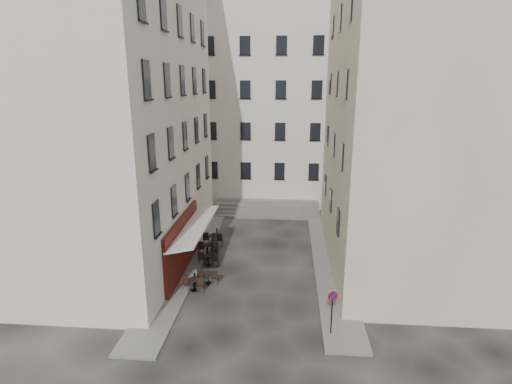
# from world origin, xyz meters

# --- Properties ---
(ground) EXTENTS (90.00, 90.00, 0.00)m
(ground) POSITION_xyz_m (0.00, 0.00, 0.00)
(ground) COLOR black
(ground) RESTS_ON ground
(sidewalk_left) EXTENTS (2.00, 22.00, 0.12)m
(sidewalk_left) POSITION_xyz_m (-4.50, 4.00, 0.06)
(sidewalk_left) COLOR slate
(sidewalk_left) RESTS_ON ground
(sidewalk_right) EXTENTS (2.00, 18.00, 0.12)m
(sidewalk_right) POSITION_xyz_m (4.50, 3.00, 0.06)
(sidewalk_right) COLOR slate
(sidewalk_right) RESTS_ON ground
(building_left) EXTENTS (12.20, 16.20, 20.60)m
(building_left) POSITION_xyz_m (-10.50, 3.00, 10.31)
(building_left) COLOR beige
(building_left) RESTS_ON ground
(building_right) EXTENTS (12.20, 14.20, 18.60)m
(building_right) POSITION_xyz_m (10.50, 3.50, 9.31)
(building_right) COLOR #B7AC88
(building_right) RESTS_ON ground
(building_back) EXTENTS (18.20, 10.20, 18.60)m
(building_back) POSITION_xyz_m (-1.00, 19.00, 9.31)
(building_back) COLOR beige
(building_back) RESTS_ON ground
(cafe_storefront) EXTENTS (1.74, 7.30, 3.50)m
(cafe_storefront) POSITION_xyz_m (-4.32, 1.00, 1.88)
(cafe_storefront) COLOR #440E09
(cafe_storefront) RESTS_ON ground
(stone_steps) EXTENTS (9.00, 3.15, 0.80)m
(stone_steps) POSITION_xyz_m (0.00, 12.57, 0.40)
(stone_steps) COLOR #63605D
(stone_steps) RESTS_ON ground
(bollard_near) EXTENTS (0.12, 0.12, 0.98)m
(bollard_near) POSITION_xyz_m (-3.25, -1.00, 0.53)
(bollard_near) COLOR black
(bollard_near) RESTS_ON ground
(bollard_mid) EXTENTS (0.12, 0.12, 0.98)m
(bollard_mid) POSITION_xyz_m (-3.25, 2.50, 0.53)
(bollard_mid) COLOR black
(bollard_mid) RESTS_ON ground
(bollard_far) EXTENTS (0.12, 0.12, 0.98)m
(bollard_far) POSITION_xyz_m (-3.25, 6.00, 0.53)
(bollard_far) COLOR black
(bollard_far) RESTS_ON ground
(no_parking_sign) EXTENTS (0.50, 0.17, 2.26)m
(no_parking_sign) POSITION_xyz_m (3.87, -4.64, 1.60)
(no_parking_sign) COLOR black
(no_parking_sign) RESTS_ON ground
(bistro_table_a) EXTENTS (1.28, 0.60, 0.90)m
(bistro_table_a) POSITION_xyz_m (-3.26, -1.22, 0.46)
(bistro_table_a) COLOR black
(bistro_table_a) RESTS_ON ground
(bistro_table_b) EXTENTS (1.22, 0.57, 0.86)m
(bistro_table_b) POSITION_xyz_m (-2.63, -0.30, 0.44)
(bistro_table_b) COLOR black
(bistro_table_b) RESTS_ON ground
(bistro_table_c) EXTENTS (1.26, 0.59, 0.88)m
(bistro_table_c) POSITION_xyz_m (-3.06, 1.93, 0.45)
(bistro_table_c) COLOR black
(bistro_table_c) RESTS_ON ground
(bistro_table_d) EXTENTS (1.38, 0.65, 0.97)m
(bistro_table_d) POSITION_xyz_m (-3.40, 3.47, 0.50)
(bistro_table_d) COLOR black
(bistro_table_d) RESTS_ON ground
(bistro_table_e) EXTENTS (1.40, 0.66, 0.98)m
(bistro_table_e) POSITION_xyz_m (-3.36, 5.06, 0.50)
(bistro_table_e) COLOR black
(bistro_table_e) RESTS_ON ground
(pedestrian) EXTENTS (0.75, 0.75, 1.76)m
(pedestrian) POSITION_xyz_m (-2.94, 3.16, 0.88)
(pedestrian) COLOR black
(pedestrian) RESTS_ON ground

